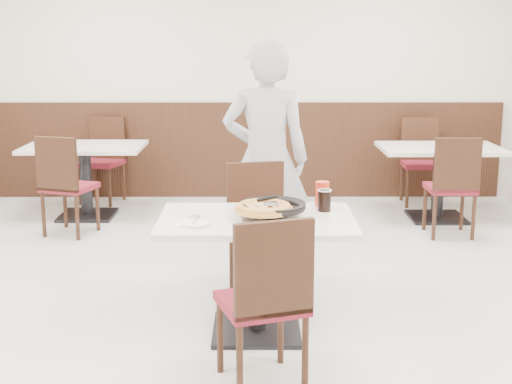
{
  "coord_description": "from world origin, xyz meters",
  "views": [
    {
      "loc": [
        0.11,
        -4.65,
        1.84
      ],
      "look_at": [
        0.12,
        -0.3,
        0.89
      ],
      "focal_mm": 50.0,
      "sensor_mm": 36.0,
      "label": 1
    }
  ],
  "objects_px": {
    "side_plate": "(196,223)",
    "bg_table_left": "(86,181)",
    "cola_glass": "(324,201)",
    "diner_person": "(266,159)",
    "bg_chair_right_near": "(450,186)",
    "main_table": "(257,276)",
    "bg_chair_left_far": "(101,161)",
    "chair_far": "(261,232)",
    "bg_chair_right_far": "(422,162)",
    "chair_near": "(261,299)",
    "bg_chair_left_near": "(69,185)",
    "bg_table_right": "(438,183)",
    "red_cup": "(322,194)",
    "pizza": "(264,209)",
    "pizza_pan": "(273,210)"
  },
  "relations": [
    {
      "from": "side_plate",
      "to": "bg_table_left",
      "type": "relative_size",
      "value": 0.13
    },
    {
      "from": "cola_glass",
      "to": "diner_person",
      "type": "distance_m",
      "value": 1.06
    },
    {
      "from": "cola_glass",
      "to": "bg_chair_right_near",
      "type": "distance_m",
      "value": 2.52
    },
    {
      "from": "main_table",
      "to": "bg_chair_left_far",
      "type": "xyz_separation_m",
      "value": [
        -1.72,
        3.61,
        0.1
      ]
    },
    {
      "from": "chair_far",
      "to": "bg_chair_right_far",
      "type": "bearing_deg",
      "value": -134.67
    },
    {
      "from": "chair_near",
      "to": "bg_chair_left_near",
      "type": "relative_size",
      "value": 1.0
    },
    {
      "from": "chair_far",
      "to": "main_table",
      "type": "bearing_deg",
      "value": 74.5
    },
    {
      "from": "side_plate",
      "to": "bg_table_right",
      "type": "relative_size",
      "value": 0.13
    },
    {
      "from": "main_table",
      "to": "red_cup",
      "type": "bearing_deg",
      "value": 36.02
    },
    {
      "from": "chair_far",
      "to": "side_plate",
      "type": "bearing_deg",
      "value": 51.96
    },
    {
      "from": "bg_chair_left_far",
      "to": "bg_chair_right_near",
      "type": "bearing_deg",
      "value": 174.0
    },
    {
      "from": "pizza",
      "to": "side_plate",
      "type": "xyz_separation_m",
      "value": [
        -0.4,
        -0.14,
        -0.05
      ]
    },
    {
      "from": "side_plate",
      "to": "diner_person",
      "type": "bearing_deg",
      "value": 72.04
    },
    {
      "from": "diner_person",
      "to": "main_table",
      "type": "bearing_deg",
      "value": 87.71
    },
    {
      "from": "side_plate",
      "to": "cola_glass",
      "type": "bearing_deg",
      "value": 23.37
    },
    {
      "from": "side_plate",
      "to": "bg_table_right",
      "type": "bearing_deg",
      "value": 53.81
    },
    {
      "from": "main_table",
      "to": "side_plate",
      "type": "distance_m",
      "value": 0.55
    },
    {
      "from": "main_table",
      "to": "chair_near",
      "type": "bearing_deg",
      "value": -87.98
    },
    {
      "from": "side_plate",
      "to": "diner_person",
      "type": "relative_size",
      "value": 0.09
    },
    {
      "from": "bg_table_left",
      "to": "bg_chair_right_far",
      "type": "relative_size",
      "value": 1.26
    },
    {
      "from": "side_plate",
      "to": "chair_near",
      "type": "bearing_deg",
      "value": -52.18
    },
    {
      "from": "main_table",
      "to": "bg_chair_left_near",
      "type": "relative_size",
      "value": 1.26
    },
    {
      "from": "bg_chair_right_far",
      "to": "pizza",
      "type": "bearing_deg",
      "value": 64.64
    },
    {
      "from": "main_table",
      "to": "pizza",
      "type": "bearing_deg",
      "value": -40.27
    },
    {
      "from": "cola_glass",
      "to": "bg_table_right",
      "type": "distance_m",
      "value": 3.08
    },
    {
      "from": "main_table",
      "to": "bg_table_left",
      "type": "relative_size",
      "value": 1.0
    },
    {
      "from": "diner_person",
      "to": "bg_table_right",
      "type": "xyz_separation_m",
      "value": [
        1.79,
        1.7,
        -0.54
      ]
    },
    {
      "from": "chair_far",
      "to": "pizza",
      "type": "distance_m",
      "value": 0.76
    },
    {
      "from": "pizza_pan",
      "to": "side_plate",
      "type": "bearing_deg",
      "value": -157.34
    },
    {
      "from": "diner_person",
      "to": "bg_chair_right_near",
      "type": "distance_m",
      "value": 2.1
    },
    {
      "from": "main_table",
      "to": "chair_near",
      "type": "height_order",
      "value": "chair_near"
    },
    {
      "from": "bg_table_right",
      "to": "bg_chair_right_near",
      "type": "xyz_separation_m",
      "value": [
        -0.05,
        -0.61,
        0.1
      ]
    },
    {
      "from": "main_table",
      "to": "bg_table_right",
      "type": "height_order",
      "value": "same"
    },
    {
      "from": "bg_chair_right_far",
      "to": "bg_chair_left_near",
      "type": "bearing_deg",
      "value": 20.01
    },
    {
      "from": "chair_near",
      "to": "bg_chair_right_near",
      "type": "distance_m",
      "value": 3.42
    },
    {
      "from": "cola_glass",
      "to": "pizza_pan",
      "type": "bearing_deg",
      "value": -155.66
    },
    {
      "from": "diner_person",
      "to": "bg_chair_right_far",
      "type": "distance_m",
      "value": 2.97
    },
    {
      "from": "chair_far",
      "to": "diner_person",
      "type": "distance_m",
      "value": 0.68
    },
    {
      "from": "pizza_pan",
      "to": "bg_chair_left_near",
      "type": "distance_m",
      "value": 2.96
    },
    {
      "from": "side_plate",
      "to": "bg_chair_right_near",
      "type": "bearing_deg",
      "value": 48.14
    },
    {
      "from": "main_table",
      "to": "red_cup",
      "type": "distance_m",
      "value": 0.7
    },
    {
      "from": "main_table",
      "to": "side_plate",
      "type": "relative_size",
      "value": 7.45
    },
    {
      "from": "bg_table_right",
      "to": "pizza_pan",
      "type": "bearing_deg",
      "value": -121.8
    },
    {
      "from": "bg_chair_left_far",
      "to": "side_plate",
      "type": "bearing_deg",
      "value": 124.88
    },
    {
      "from": "cola_glass",
      "to": "bg_chair_right_far",
      "type": "height_order",
      "value": "bg_chair_right_far"
    },
    {
      "from": "red_cup",
      "to": "chair_near",
      "type": "bearing_deg",
      "value": -112.62
    },
    {
      "from": "side_plate",
      "to": "bg_chair_left_near",
      "type": "height_order",
      "value": "bg_chair_left_near"
    },
    {
      "from": "bg_chair_right_near",
      "to": "bg_chair_right_far",
      "type": "xyz_separation_m",
      "value": [
        0.03,
        1.26,
        0.0
      ]
    },
    {
      "from": "pizza_pan",
      "to": "red_cup",
      "type": "relative_size",
      "value": 2.03
    },
    {
      "from": "bg_table_left",
      "to": "bg_chair_left_near",
      "type": "bearing_deg",
      "value": -89.98
    }
  ]
}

